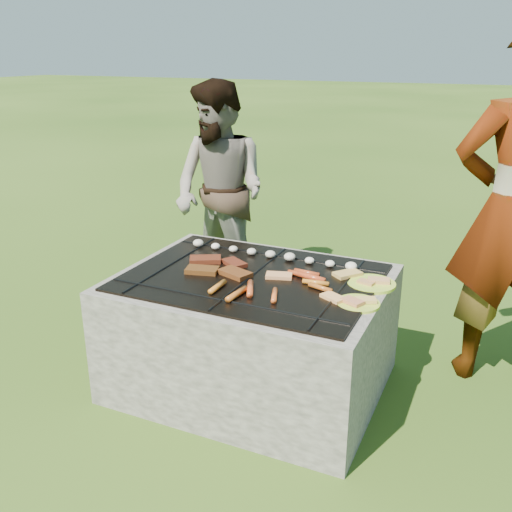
{
  "coord_description": "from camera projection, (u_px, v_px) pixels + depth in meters",
  "views": [
    {
      "loc": [
        1.1,
        -2.37,
        1.66
      ],
      "look_at": [
        0.0,
        0.05,
        0.7
      ],
      "focal_mm": 40.0,
      "sensor_mm": 36.0,
      "label": 1
    }
  ],
  "objects": [
    {
      "name": "plate_far",
      "position": [
        372.0,
        283.0,
        2.73
      ],
      "size": [
        0.3,
        0.3,
        0.03
      ],
      "color": "#EFF139",
      "rests_on": "fire_pit"
    },
    {
      "name": "bread_on_grate",
      "position": [
        320.0,
        280.0,
        2.74
      ],
      "size": [
        0.46,
        0.43,
        0.02
      ],
      "color": "#EAA878",
      "rests_on": "fire_pit"
    },
    {
      "name": "pork_slabs",
      "position": [
        218.0,
        267.0,
        2.9
      ],
      "size": [
        0.42,
        0.29,
        0.02
      ],
      "color": "maroon",
      "rests_on": "fire_pit"
    },
    {
      "name": "lawn",
      "position": [
        252.0,
        383.0,
        3.02
      ],
      "size": [
        60.0,
        60.0,
        0.0
      ],
      "primitive_type": "plane",
      "color": "#254611",
      "rests_on": "ground"
    },
    {
      "name": "sausages",
      "position": [
        278.0,
        284.0,
        2.68
      ],
      "size": [
        0.52,
        0.48,
        0.03
      ],
      "color": "#BA441E",
      "rests_on": "fire_pit"
    },
    {
      "name": "plate_near",
      "position": [
        358.0,
        303.0,
        2.52
      ],
      "size": [
        0.23,
        0.23,
        0.03
      ],
      "color": "yellow",
      "rests_on": "fire_pit"
    },
    {
      "name": "mushrooms",
      "position": [
        272.0,
        254.0,
        3.05
      ],
      "size": [
        0.95,
        0.06,
        0.04
      ],
      "color": "beige",
      "rests_on": "fire_pit"
    },
    {
      "name": "fire_pit",
      "position": [
        252.0,
        335.0,
        2.93
      ],
      "size": [
        1.3,
        1.0,
        0.62
      ],
      "color": "#A49E91",
      "rests_on": "ground"
    },
    {
      "name": "bystander",
      "position": [
        220.0,
        193.0,
        3.88
      ],
      "size": [
        0.85,
        0.74,
        1.49
      ],
      "primitive_type": "imported",
      "rotation": [
        0.0,
        0.0,
        -0.27
      ],
      "color": "gray",
      "rests_on": "ground"
    }
  ]
}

